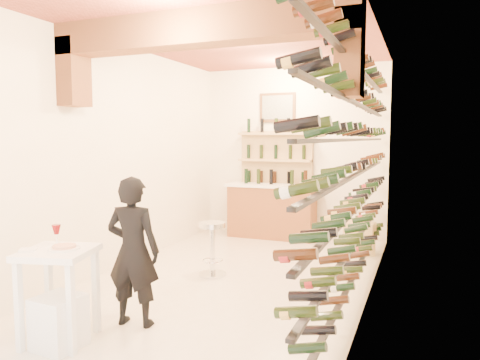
% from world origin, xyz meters
% --- Properties ---
extents(ground, '(6.00, 6.00, 0.00)m').
position_xyz_m(ground, '(0.00, 0.00, 0.00)').
color(ground, silver).
rests_on(ground, ground).
extents(room_shell, '(3.52, 6.02, 3.21)m').
position_xyz_m(room_shell, '(0.00, -0.26, 2.25)').
color(room_shell, white).
rests_on(room_shell, ground).
extents(wine_rack, '(0.32, 5.70, 2.56)m').
position_xyz_m(wine_rack, '(1.53, 0.00, 1.55)').
color(wine_rack, black).
rests_on(wine_rack, ground).
extents(back_counter, '(1.70, 0.62, 1.29)m').
position_xyz_m(back_counter, '(-0.30, 2.65, 0.53)').
color(back_counter, brown).
rests_on(back_counter, ground).
extents(back_shelving, '(1.40, 0.31, 2.73)m').
position_xyz_m(back_shelving, '(-0.30, 2.89, 1.17)').
color(back_shelving, tan).
rests_on(back_shelving, ground).
extents(tasting_table, '(0.73, 0.73, 1.05)m').
position_xyz_m(tasting_table, '(-0.75, -2.27, 0.71)').
color(tasting_table, white).
rests_on(tasting_table, ground).
extents(white_stool, '(0.40, 0.40, 0.47)m').
position_xyz_m(white_stool, '(-0.66, -2.37, 0.23)').
color(white_stool, white).
rests_on(white_stool, ground).
extents(person, '(0.59, 0.44, 1.50)m').
position_xyz_m(person, '(-0.34, -1.70, 0.75)').
color(person, black).
rests_on(person, ground).
extents(chrome_barstool, '(0.38, 0.38, 0.73)m').
position_xyz_m(chrome_barstool, '(-0.32, 0.08, 0.42)').
color(chrome_barstool, silver).
rests_on(chrome_barstool, ground).
extents(crate_lower, '(0.51, 0.45, 0.26)m').
position_xyz_m(crate_lower, '(1.40, 1.97, 0.13)').
color(crate_lower, tan).
rests_on(crate_lower, ground).
extents(crate_upper, '(0.49, 0.36, 0.27)m').
position_xyz_m(crate_upper, '(1.40, 1.97, 0.39)').
color(crate_upper, tan).
rests_on(crate_upper, crate_lower).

